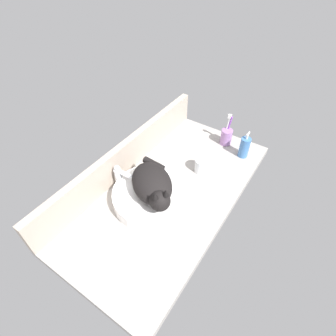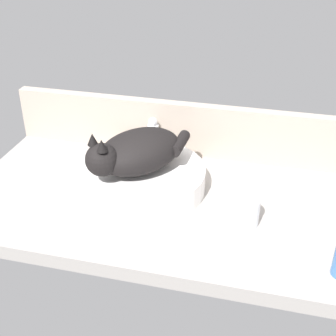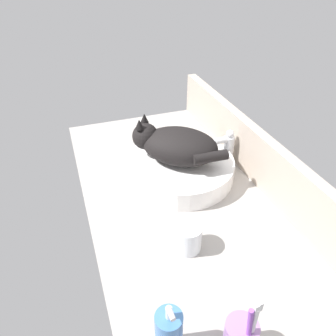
{
  "view_description": "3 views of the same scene",
  "coord_description": "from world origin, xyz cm",
  "px_view_note": "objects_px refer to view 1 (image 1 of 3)",
  "views": [
    {
      "loc": [
        -70.54,
        -45.72,
        96.47
      ],
      "look_at": [
        3.4,
        3.79,
        10.32
      ],
      "focal_mm": 28.0,
      "sensor_mm": 36.0,
      "label": 1
    },
    {
      "loc": [
        24.79,
        -103.43,
        72.86
      ],
      "look_at": [
        -1.85,
        3.45,
        7.87
      ],
      "focal_mm": 50.0,
      "sensor_mm": 36.0,
      "label": 2
    },
    {
      "loc": [
        74.12,
        -29.88,
        67.22
      ],
      "look_at": [
        -0.34,
        -3.94,
        11.45
      ],
      "focal_mm": 35.0,
      "sensor_mm": 36.0,
      "label": 3
    }
  ],
  "objects_px": {
    "sink_basin": "(153,196)",
    "faucet": "(120,176)",
    "cat": "(153,185)",
    "toothbrush_cup": "(226,136)",
    "soap_dispenser": "(244,147)",
    "water_glass": "(202,166)"
  },
  "relations": [
    {
      "from": "sink_basin",
      "to": "faucet",
      "type": "bearing_deg",
      "value": 94.74
    },
    {
      "from": "sink_basin",
      "to": "cat",
      "type": "distance_m",
      "value": 0.09
    },
    {
      "from": "faucet",
      "to": "toothbrush_cup",
      "type": "xyz_separation_m",
      "value": [
        0.6,
        -0.28,
        -0.02
      ]
    },
    {
      "from": "faucet",
      "to": "sink_basin",
      "type": "bearing_deg",
      "value": -85.26
    },
    {
      "from": "faucet",
      "to": "soap_dispenser",
      "type": "xyz_separation_m",
      "value": [
        0.55,
        -0.4,
        -0.01
      ]
    },
    {
      "from": "cat",
      "to": "faucet",
      "type": "relative_size",
      "value": 2.22
    },
    {
      "from": "faucet",
      "to": "toothbrush_cup",
      "type": "relative_size",
      "value": 0.73
    },
    {
      "from": "sink_basin",
      "to": "faucet",
      "type": "distance_m",
      "value": 0.18
    },
    {
      "from": "soap_dispenser",
      "to": "cat",
      "type": "bearing_deg",
      "value": 158.44
    },
    {
      "from": "soap_dispenser",
      "to": "toothbrush_cup",
      "type": "xyz_separation_m",
      "value": [
        0.05,
        0.13,
        -0.01
      ]
    },
    {
      "from": "cat",
      "to": "faucet",
      "type": "height_order",
      "value": "cat"
    },
    {
      "from": "cat",
      "to": "water_glass",
      "type": "distance_m",
      "value": 0.33
    },
    {
      "from": "faucet",
      "to": "soap_dispenser",
      "type": "bearing_deg",
      "value": -36.34
    },
    {
      "from": "cat",
      "to": "soap_dispenser",
      "type": "distance_m",
      "value": 0.59
    },
    {
      "from": "sink_basin",
      "to": "cat",
      "type": "xyz_separation_m",
      "value": [
        -0.01,
        -0.01,
        0.09
      ]
    },
    {
      "from": "faucet",
      "to": "toothbrush_cup",
      "type": "height_order",
      "value": "toothbrush_cup"
    },
    {
      "from": "cat",
      "to": "toothbrush_cup",
      "type": "height_order",
      "value": "cat"
    },
    {
      "from": "water_glass",
      "to": "cat",
      "type": "bearing_deg",
      "value": 165.35
    },
    {
      "from": "sink_basin",
      "to": "toothbrush_cup",
      "type": "xyz_separation_m",
      "value": [
        0.58,
        -0.1,
        0.02
      ]
    },
    {
      "from": "toothbrush_cup",
      "to": "water_glass",
      "type": "distance_m",
      "value": 0.28
    },
    {
      "from": "sink_basin",
      "to": "water_glass",
      "type": "height_order",
      "value": "water_glass"
    },
    {
      "from": "sink_basin",
      "to": "soap_dispenser",
      "type": "relative_size",
      "value": 2.43
    }
  ]
}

